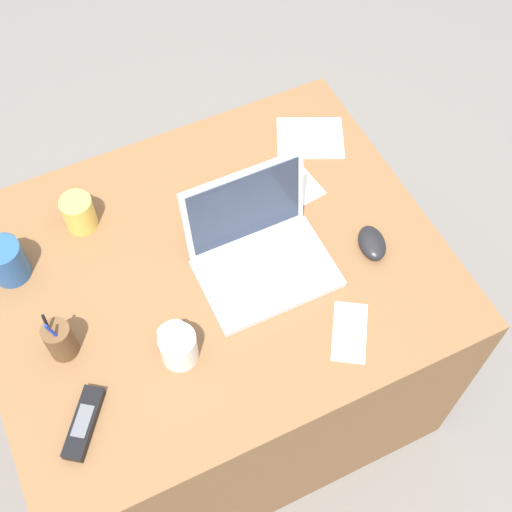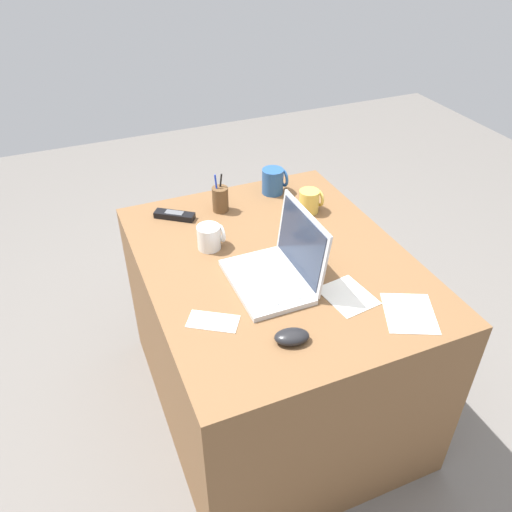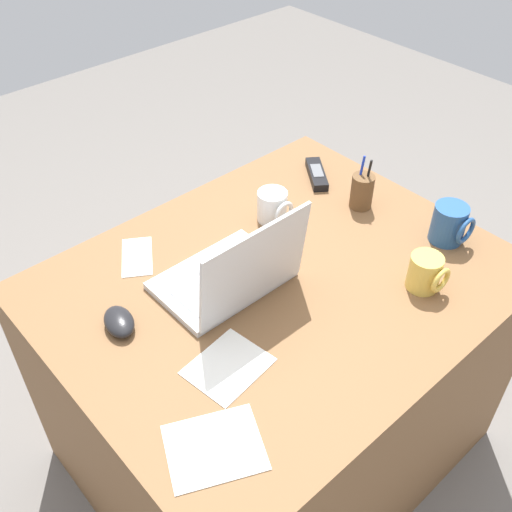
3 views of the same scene
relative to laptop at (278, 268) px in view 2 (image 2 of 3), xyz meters
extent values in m
plane|color=slate|center=(-0.11, 0.04, -0.78)|extent=(6.00, 6.00, 0.00)
cube|color=brown|center=(-0.11, 0.04, -0.42)|extent=(1.10, 0.89, 0.73)
cube|color=silver|center=(0.00, -0.04, -0.04)|extent=(0.31, 0.21, 0.02)
cube|color=silver|center=(0.00, -0.02, -0.03)|extent=(0.26, 0.11, 0.00)
cube|color=silver|center=(0.00, -0.11, -0.03)|extent=(0.09, 0.05, 0.00)
cube|color=silver|center=(0.00, 0.08, 0.08)|extent=(0.30, 0.03, 0.22)
cube|color=#283347|center=(0.00, 0.08, 0.08)|extent=(0.28, 0.02, 0.20)
ellipsoid|color=black|center=(0.27, -0.08, -0.03)|extent=(0.09, 0.11, 0.04)
cylinder|color=#E0BC4C|center=(-0.35, 0.29, -0.01)|extent=(0.08, 0.08, 0.09)
torus|color=#E0BC4C|center=(-0.35, 0.34, 0.00)|extent=(0.07, 0.01, 0.07)
cylinder|color=white|center=(-0.26, -0.15, -0.01)|extent=(0.08, 0.08, 0.09)
torus|color=white|center=(-0.26, -0.10, 0.00)|extent=(0.06, 0.01, 0.06)
cylinder|color=#26518C|center=(-0.55, 0.23, 0.00)|extent=(0.09, 0.09, 0.11)
torus|color=#26518C|center=(-0.55, 0.28, 0.01)|extent=(0.08, 0.01, 0.08)
cube|color=black|center=(-0.51, -0.21, -0.04)|extent=(0.13, 0.15, 0.02)
cube|color=#595B60|center=(-0.51, -0.21, -0.03)|extent=(0.07, 0.07, 0.00)
cylinder|color=brown|center=(-0.49, -0.02, 0.00)|extent=(0.06, 0.06, 0.10)
cylinder|color=#1933B2|center=(-0.49, -0.03, 0.04)|extent=(0.03, 0.01, 0.13)
cylinder|color=black|center=(-0.50, -0.02, 0.04)|extent=(0.01, 0.02, 0.13)
cube|color=white|center=(0.16, 0.17, -0.05)|extent=(0.18, 0.16, 0.00)
cube|color=white|center=(0.30, 0.30, -0.05)|extent=(0.23, 0.21, 0.00)
cube|color=white|center=(0.10, -0.26, -0.05)|extent=(0.15, 0.17, 0.00)
camera|label=1|loc=(-0.38, -0.79, 1.36)|focal=48.01mm
camera|label=2|loc=(1.20, -0.58, 1.01)|focal=36.44mm
camera|label=3|loc=(0.65, 0.81, 0.95)|focal=41.86mm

